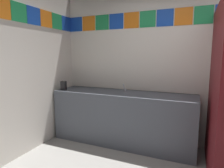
% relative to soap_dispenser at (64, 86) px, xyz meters
% --- Properties ---
extents(wall_back, '(4.44, 0.09, 2.66)m').
position_rel_soap_dispenser_xyz_m(wall_back, '(2.05, 0.54, 0.39)').
color(wall_back, silver).
rests_on(wall_back, ground_plane).
extents(vanity_counter, '(2.33, 0.62, 0.86)m').
position_rel_soap_dispenser_xyz_m(vanity_counter, '(1.05, 0.19, -0.51)').
color(vanity_counter, '#4C515B').
rests_on(vanity_counter, ground_plane).
extents(faucet_center, '(0.04, 0.10, 0.14)m').
position_rel_soap_dispenser_xyz_m(faucet_center, '(1.05, 0.28, -0.03)').
color(faucet_center, silver).
rests_on(faucet_center, vanity_counter).
extents(soap_dispenser, '(0.09, 0.09, 0.16)m').
position_rel_soap_dispenser_xyz_m(soap_dispenser, '(0.00, 0.00, 0.00)').
color(soap_dispenser, black).
rests_on(soap_dispenser, vanity_counter).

